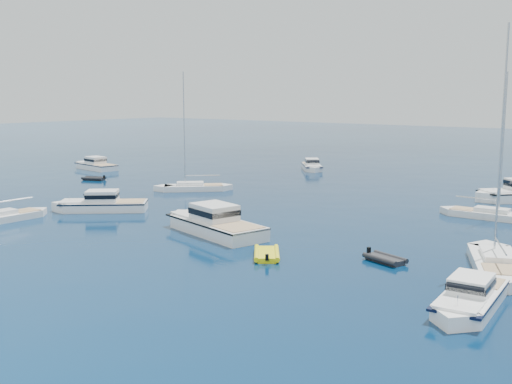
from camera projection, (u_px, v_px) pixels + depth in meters
ground at (31, 260)px, 43.41m from camera, size 400.00×400.00×0.00m
motor_cruiser_right at (469, 309)px, 33.46m from camera, size 3.56×9.15×2.35m
motor_cruiser_left at (101, 211)px, 61.75m from camera, size 9.79×9.16×2.70m
motor_cruiser_centre at (213, 233)px, 51.92m from camera, size 12.89×6.73×3.24m
motor_cruiser_far_l at (95, 169)px, 96.39m from camera, size 10.21×4.21×2.60m
motor_cruiser_horizon at (312, 170)px, 95.70m from camera, size 7.56×8.38×2.28m
sailboat_fore at (3, 221)px, 56.72m from camera, size 2.56×9.75×14.32m
sailboat_mid_r at (496, 269)px, 41.00m from camera, size 7.50×11.78×17.00m
sailboat_mid_l at (194, 190)px, 74.96m from camera, size 9.17×9.03×15.01m
sailboat_centre at (488, 218)px, 58.12m from camera, size 9.84×2.88×14.34m
tender_yellow at (267, 257)px, 44.18m from camera, size 4.24×4.58×0.95m
tender_grey_near at (385, 262)px, 42.83m from camera, size 3.57×2.64×0.95m
tender_grey_far at (94, 180)px, 84.04m from camera, size 3.69×2.95×0.95m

